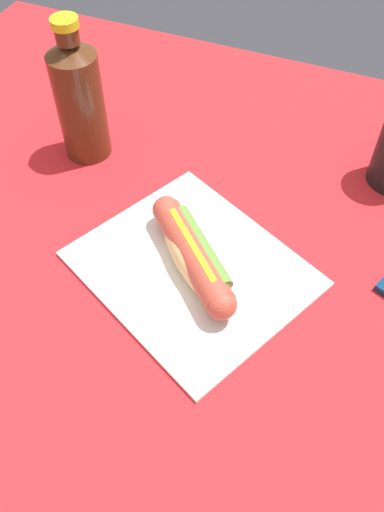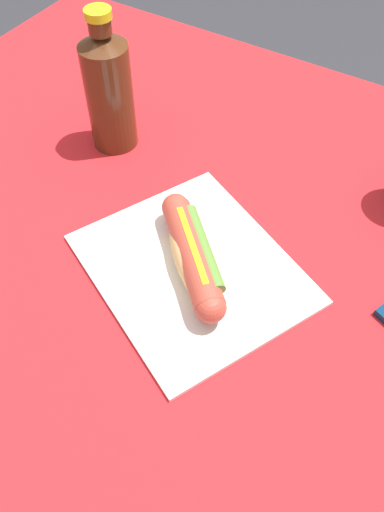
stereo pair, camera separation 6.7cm
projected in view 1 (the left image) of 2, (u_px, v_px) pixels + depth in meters
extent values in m
plane|color=#2D2D33|center=(174.00, 423.00, 1.35)|extent=(6.00, 6.00, 0.00)
cylinder|color=brown|center=(68.00, 178.00, 1.38)|extent=(0.07, 0.07, 0.73)
cube|color=brown|center=(160.00, 233.00, 0.76)|extent=(1.08, 0.91, 0.03)
cube|color=red|center=(159.00, 225.00, 0.75)|extent=(1.14, 0.97, 0.00)
cube|color=silver|center=(192.00, 269.00, 0.70)|extent=(0.36, 0.34, 0.01)
ellipsoid|color=#E5BC75|center=(192.00, 256.00, 0.67)|extent=(0.15, 0.15, 0.05)
cylinder|color=#B24233|center=(192.00, 253.00, 0.67)|extent=(0.15, 0.15, 0.04)
sphere|color=#B24233|center=(221.00, 304.00, 0.62)|extent=(0.04, 0.04, 0.04)
sphere|color=#B24233|center=(167.00, 210.00, 0.72)|extent=(0.04, 0.04, 0.04)
cube|color=yellow|center=(192.00, 245.00, 0.66)|extent=(0.10, 0.09, 0.00)
cylinder|color=#568433|center=(202.00, 247.00, 0.67)|extent=(0.11, 0.11, 0.02)
cylinder|color=#4C2814|center=(81.00, 107.00, 0.78)|extent=(0.07, 0.07, 0.17)
cone|color=#4C2814|center=(70.00, 49.00, 0.71)|extent=(0.07, 0.07, 0.02)
cylinder|color=#4C2814|center=(67.00, 35.00, 0.69)|extent=(0.03, 0.03, 0.02)
cylinder|color=yellow|center=(64.00, 22.00, 0.68)|extent=(0.04, 0.04, 0.01)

